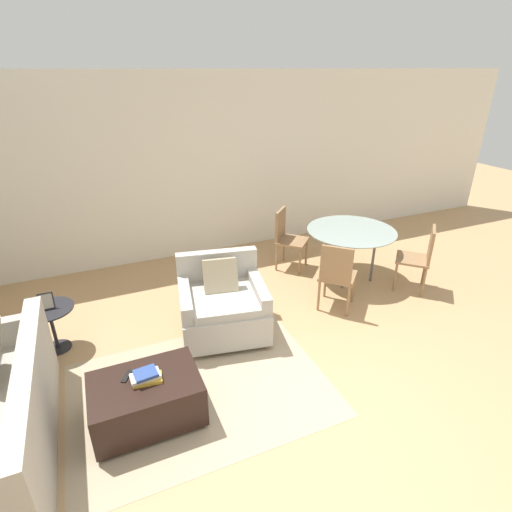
% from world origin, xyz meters
% --- Properties ---
extents(ground_plane, '(20.00, 20.00, 0.00)m').
position_xyz_m(ground_plane, '(0.00, 0.00, 0.00)').
color(ground_plane, tan).
extents(wall_back, '(12.00, 0.06, 2.75)m').
position_xyz_m(wall_back, '(0.00, 3.88, 1.38)').
color(wall_back, white).
rests_on(wall_back, ground_plane).
extents(area_rug, '(2.36, 1.73, 0.01)m').
position_xyz_m(area_rug, '(-0.97, 0.81, 0.00)').
color(area_rug, tan).
rests_on(area_rug, ground_plane).
extents(armchair, '(1.08, 1.05, 0.87)m').
position_xyz_m(armchair, '(-0.46, 1.62, 0.35)').
color(armchair, '#B2ADA3').
rests_on(armchair, ground_plane).
extents(ottoman, '(0.90, 0.61, 0.43)m').
position_xyz_m(ottoman, '(-1.47, 0.64, 0.23)').
color(ottoman, black).
rests_on(ottoman, ground_plane).
extents(book_stack, '(0.26, 0.18, 0.08)m').
position_xyz_m(book_stack, '(-1.45, 0.64, 0.47)').
color(book_stack, gold).
rests_on(book_stack, ottoman).
extents(tv_remote_primary, '(0.11, 0.15, 0.01)m').
position_xyz_m(tv_remote_primary, '(-1.60, 0.75, 0.43)').
color(tv_remote_primary, black).
rests_on(tv_remote_primary, ottoman).
extents(side_table, '(0.50, 0.50, 0.51)m').
position_xyz_m(side_table, '(-2.22, 2.02, 0.36)').
color(side_table, black).
rests_on(side_table, ground_plane).
extents(picture_frame, '(0.15, 0.07, 0.18)m').
position_xyz_m(picture_frame, '(-2.22, 2.02, 0.60)').
color(picture_frame, black).
rests_on(picture_frame, side_table).
extents(dining_table, '(1.22, 1.22, 0.73)m').
position_xyz_m(dining_table, '(1.62, 2.14, 0.66)').
color(dining_table, '#8C9E99').
rests_on(dining_table, ground_plane).
extents(dining_chair_near_left, '(0.59, 0.59, 0.90)m').
position_xyz_m(dining_chair_near_left, '(0.96, 1.48, 0.52)').
color(dining_chair_near_left, '#93704C').
rests_on(dining_chair_near_left, ground_plane).
extents(dining_chair_near_right, '(0.59, 0.59, 0.90)m').
position_xyz_m(dining_chair_near_right, '(2.28, 1.48, 0.52)').
color(dining_chair_near_right, '#93704C').
rests_on(dining_chair_near_right, ground_plane).
extents(dining_chair_far_left, '(0.59, 0.59, 0.90)m').
position_xyz_m(dining_chair_far_left, '(0.96, 2.80, 0.52)').
color(dining_chair_far_left, '#93704C').
rests_on(dining_chair_far_left, ground_plane).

